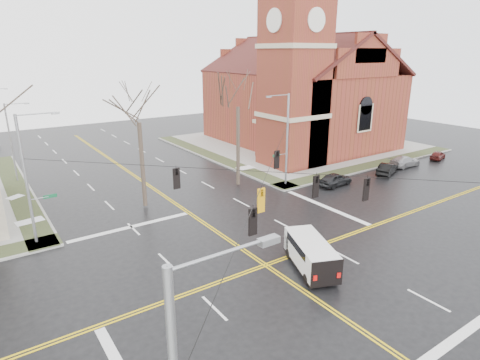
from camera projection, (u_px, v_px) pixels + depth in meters
ground at (266, 265)px, 25.44m from camera, size 120.00×120.00×0.00m
sidewalks at (266, 264)px, 25.42m from camera, size 80.00×80.00×0.17m
road_markings at (266, 265)px, 25.44m from camera, size 100.00×100.00×0.01m
church at (298, 85)px, 55.65m from camera, size 24.28×27.48×27.50m
signal_pole_ne at (286, 137)px, 39.05m from camera, size 2.75×0.22×9.00m
signal_pole_nw at (28, 176)px, 26.87m from camera, size 2.75×0.22×9.00m
span_wires at (268, 172)px, 23.54m from camera, size 23.02×23.02×0.03m
traffic_signals at (275, 187)px, 23.25m from camera, size 8.21×8.26×1.30m
streetlight_north_a at (12, 140)px, 40.33m from camera, size 2.30×0.20×8.00m
cargo_van at (310, 251)px, 24.87m from camera, size 3.63×5.24×1.87m
parked_car_a at (335, 179)px, 40.30m from camera, size 4.04×1.85×1.34m
parked_car_b at (387, 169)px, 44.03m from camera, size 4.12×2.65×1.28m
parked_car_c at (405, 161)px, 47.07m from camera, size 4.34×1.78×1.26m
parked_car_d at (438, 155)px, 50.26m from camera, size 3.41×2.09×1.08m
tree_nw_near at (139, 117)px, 32.55m from camera, size 4.00×4.00×10.87m
tree_ne at (238, 101)px, 37.95m from camera, size 4.00×4.00×11.64m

